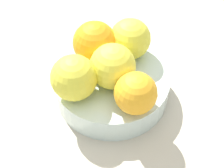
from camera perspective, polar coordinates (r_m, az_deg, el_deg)
The scene contains 7 objects.
ground_plane at distance 59.98cm, azimuth 0.00°, elevation -2.37°, with size 110.00×110.00×2.00cm, color #BCB29E.
fruit_bowl at distance 57.57cm, azimuth 0.00°, elevation -0.38°, with size 19.13×19.13×4.55cm.
orange_in_bowl_0 at distance 52.36cm, azimuth 0.17°, elevation 2.98°, with size 7.23×7.23×7.23cm, color yellow.
orange_in_bowl_1 at distance 49.36cm, azimuth 4.00°, elevation -1.56°, with size 6.41×6.41×6.41cm, color #F9A823.
orange_in_bowl_2 at distance 51.08cm, azimuth -6.41°, elevation 1.04°, with size 7.13×7.13×7.13cm, color yellow.
orange_in_bowl_3 at distance 57.34cm, azimuth 3.05°, elevation 7.57°, with size 6.97×6.97×6.97cm, color yellow.
orange_in_bowl_4 at distance 56.30cm, azimuth -2.90°, elevation 6.90°, with size 7.32×7.32×7.32cm, color orange.
Camera 1 is at (37.86, -3.14, 45.41)cm, focal length 54.50 mm.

